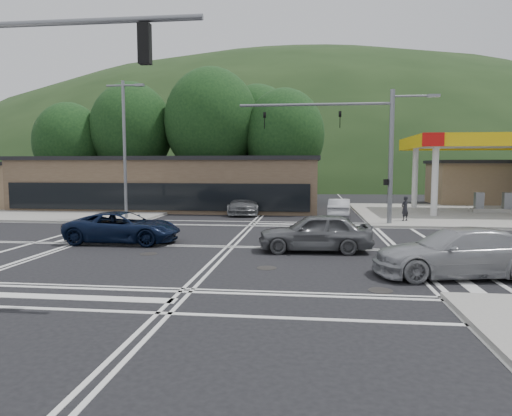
# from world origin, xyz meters

# --- Properties ---
(ground) EXTENTS (120.00, 120.00, 0.00)m
(ground) POSITION_xyz_m (0.00, 0.00, 0.00)
(ground) COLOR black
(ground) RESTS_ON ground
(sidewalk_ne) EXTENTS (16.00, 16.00, 0.15)m
(sidewalk_ne) POSITION_xyz_m (15.00, 15.00, 0.07)
(sidewalk_ne) COLOR gray
(sidewalk_ne) RESTS_ON ground
(sidewalk_nw) EXTENTS (16.00, 16.00, 0.15)m
(sidewalk_nw) POSITION_xyz_m (-15.00, 15.00, 0.07)
(sidewalk_nw) COLOR gray
(sidewalk_nw) RESTS_ON ground
(gas_station_canopy) EXTENTS (12.32, 8.34, 5.75)m
(gas_station_canopy) POSITION_xyz_m (16.99, 15.99, 5.04)
(gas_station_canopy) COLOR silver
(gas_station_canopy) RESTS_ON ground
(convenience_store) EXTENTS (10.00, 6.00, 3.80)m
(convenience_store) POSITION_xyz_m (20.00, 25.00, 1.90)
(convenience_store) COLOR #846B4F
(convenience_store) RESTS_ON ground
(commercial_row) EXTENTS (24.00, 8.00, 4.00)m
(commercial_row) POSITION_xyz_m (-8.00, 17.00, 2.00)
(commercial_row) COLOR brown
(commercial_row) RESTS_ON ground
(hill_north) EXTENTS (252.00, 126.00, 140.00)m
(hill_north) POSITION_xyz_m (0.00, 90.00, 0.00)
(hill_north) COLOR #1E3317
(hill_north) RESTS_ON ground
(tree_n_a) EXTENTS (8.00, 8.00, 11.75)m
(tree_n_a) POSITION_xyz_m (-14.00, 24.00, 7.14)
(tree_n_a) COLOR #382619
(tree_n_a) RESTS_ON ground
(tree_n_b) EXTENTS (9.00, 9.00, 12.98)m
(tree_n_b) POSITION_xyz_m (-6.00, 24.00, 7.79)
(tree_n_b) COLOR #382619
(tree_n_b) RESTS_ON ground
(tree_n_c) EXTENTS (7.60, 7.60, 10.87)m
(tree_n_c) POSITION_xyz_m (1.00, 24.00, 6.49)
(tree_n_c) COLOR #382619
(tree_n_c) RESTS_ON ground
(tree_n_d) EXTENTS (6.80, 6.80, 9.76)m
(tree_n_d) POSITION_xyz_m (-20.00, 23.00, 5.84)
(tree_n_d) COLOR #382619
(tree_n_d) RESTS_ON ground
(tree_n_e) EXTENTS (8.40, 8.40, 11.98)m
(tree_n_e) POSITION_xyz_m (-2.00, 28.00, 7.14)
(tree_n_e) COLOR #382619
(tree_n_e) RESTS_ON ground
(streetlight_nw) EXTENTS (2.50, 0.25, 9.00)m
(streetlight_nw) POSITION_xyz_m (-8.44, 9.00, 5.05)
(streetlight_nw) COLOR slate
(streetlight_nw) RESTS_ON ground
(signal_mast_ne) EXTENTS (11.65, 0.30, 8.00)m
(signal_mast_ne) POSITION_xyz_m (6.95, 8.20, 5.07)
(signal_mast_ne) COLOR slate
(signal_mast_ne) RESTS_ON ground
(car_blue_west) EXTENTS (5.20, 2.42, 1.44)m
(car_blue_west) POSITION_xyz_m (-5.09, 0.50, 0.72)
(car_blue_west) COLOR black
(car_blue_west) RESTS_ON ground
(car_grey_center) EXTENTS (4.79, 2.14, 1.60)m
(car_grey_center) POSITION_xyz_m (3.70, -0.60, 0.80)
(car_grey_center) COLOR slate
(car_grey_center) RESTS_ON ground
(car_silver_east) EXTENTS (5.64, 2.90, 1.56)m
(car_silver_east) POSITION_xyz_m (8.21, -4.46, 0.78)
(car_silver_east) COLOR #999BA0
(car_silver_east) RESTS_ON ground
(car_queue_a) EXTENTS (1.79, 4.18, 1.34)m
(car_queue_a) POSITION_xyz_m (5.50, 12.05, 0.67)
(car_queue_a) COLOR #A0A2A7
(car_queue_a) RESTS_ON ground
(car_queue_b) EXTENTS (2.21, 4.99, 1.67)m
(car_queue_b) POSITION_xyz_m (1.57, 19.95, 0.83)
(car_queue_b) COLOR white
(car_queue_b) RESTS_ON ground
(car_northbound) EXTENTS (2.60, 5.58, 1.58)m
(car_northbound) POSITION_xyz_m (-1.35, 13.89, 0.79)
(car_northbound) COLOR slate
(car_northbound) RESTS_ON ground
(pedestrian) EXTENTS (0.67, 0.64, 1.54)m
(pedestrian) POSITION_xyz_m (9.37, 9.63, 0.92)
(pedestrian) COLOR black
(pedestrian) RESTS_ON sidewalk_ne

